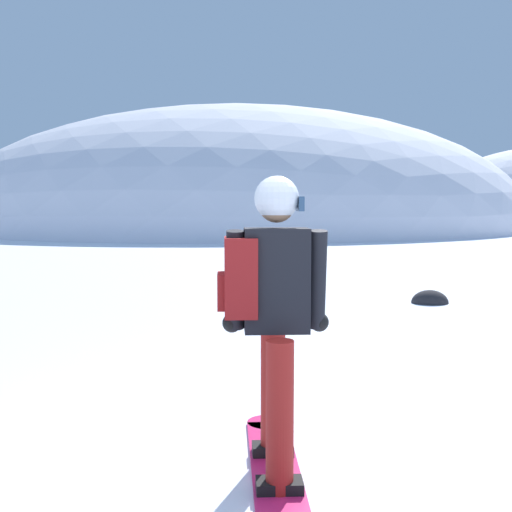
{
  "coord_description": "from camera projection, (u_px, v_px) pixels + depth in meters",
  "views": [
    {
      "loc": [
        -0.6,
        -2.91,
        1.57
      ],
      "look_at": [
        -0.09,
        3.42,
        1.0
      ],
      "focal_mm": 42.32,
      "sensor_mm": 36.0,
      "label": 1
    }
  ],
  "objects": [
    {
      "name": "ground_plane",
      "position": [
        327.0,
        510.0,
        3.08
      ],
      "size": [
        300.0,
        300.0,
        0.0
      ],
      "primitive_type": "plane",
      "color": "white"
    },
    {
      "name": "ridge_peak_main",
      "position": [
        239.0,
        227.0,
        38.49
      ],
      "size": [
        35.41,
        31.87,
        14.67
      ],
      "color": "white",
      "rests_on": "ground"
    },
    {
      "name": "snowboarder_main",
      "position": [
        271.0,
        318.0,
        3.39
      ],
      "size": [
        0.64,
        1.84,
        1.71
      ],
      "color": "#D11E5B",
      "rests_on": "ground"
    },
    {
      "name": "rock_small",
      "position": [
        430.0,
        303.0,
        9.4
      ],
      "size": [
        0.58,
        0.49,
        0.4
      ],
      "color": "#282628",
      "rests_on": "ground"
    }
  ]
}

